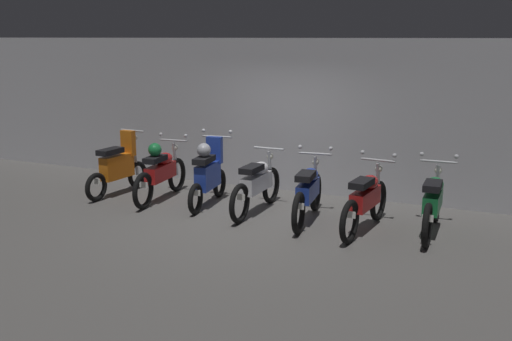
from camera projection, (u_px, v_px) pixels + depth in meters
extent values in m
plane|color=#565451|center=(245.00, 220.00, 9.76)|extent=(80.00, 80.00, 0.00)
cube|color=#ADADB2|center=(294.00, 116.00, 11.40)|extent=(16.00, 0.30, 2.90)
torus|color=black|center=(137.00, 175.00, 11.76)|extent=(0.13, 0.54, 0.53)
torus|color=black|center=(96.00, 187.00, 10.78)|extent=(0.13, 0.54, 0.53)
cube|color=orange|center=(117.00, 167.00, 11.21)|extent=(0.28, 0.75, 0.44)
cube|color=orange|center=(128.00, 143.00, 11.42)|extent=(0.29, 0.14, 0.48)
cube|color=black|center=(110.00, 151.00, 11.00)|extent=(0.28, 0.54, 0.10)
cylinder|color=#B7BABF|center=(132.00, 131.00, 11.49)|extent=(0.56, 0.08, 0.04)
cylinder|color=#B7BABF|center=(135.00, 154.00, 11.63)|extent=(0.07, 0.15, 0.85)
sphere|color=silver|center=(134.00, 138.00, 11.56)|extent=(0.12, 0.12, 0.12)
cube|color=white|center=(97.00, 182.00, 10.77)|extent=(0.16, 0.02, 0.10)
torus|color=black|center=(177.00, 175.00, 11.48)|extent=(0.15, 0.66, 0.65)
torus|color=black|center=(143.00, 191.00, 10.28)|extent=(0.15, 0.66, 0.65)
cube|color=red|center=(161.00, 172.00, 10.84)|extent=(0.29, 0.85, 0.28)
ellipsoid|color=red|center=(164.00, 159.00, 10.93)|extent=(0.30, 0.46, 0.22)
cube|color=black|center=(155.00, 159.00, 10.61)|extent=(0.29, 0.54, 0.10)
cylinder|color=#B7BABF|center=(173.00, 140.00, 11.23)|extent=(0.56, 0.09, 0.04)
sphere|color=#B7BABF|center=(161.00, 134.00, 11.29)|extent=(0.07, 0.07, 0.07)
sphere|color=#B7BABF|center=(186.00, 136.00, 11.13)|extent=(0.07, 0.07, 0.07)
cylinder|color=#B7BABF|center=(175.00, 159.00, 11.36)|extent=(0.07, 0.16, 0.65)
sphere|color=silver|center=(175.00, 148.00, 11.31)|extent=(0.12, 0.12, 0.12)
cube|color=white|center=(144.00, 185.00, 10.28)|extent=(0.16, 0.03, 0.10)
sphere|color=#197238|center=(155.00, 150.00, 10.57)|extent=(0.24, 0.24, 0.24)
torus|color=black|center=(219.00, 183.00, 11.07)|extent=(0.15, 0.54, 0.53)
torus|color=black|center=(195.00, 199.00, 10.00)|extent=(0.15, 0.54, 0.53)
cube|color=#1E389E|center=(208.00, 176.00, 10.48)|extent=(0.31, 0.76, 0.44)
cube|color=#1E389E|center=(214.00, 150.00, 10.71)|extent=(0.29, 0.15, 0.48)
cube|color=black|center=(204.00, 160.00, 10.26)|extent=(0.30, 0.55, 0.10)
cylinder|color=#B7BABF|center=(217.00, 137.00, 10.79)|extent=(0.56, 0.10, 0.04)
sphere|color=#B7BABF|center=(204.00, 130.00, 10.84)|extent=(0.07, 0.07, 0.07)
sphere|color=#B7BABF|center=(231.00, 132.00, 10.69)|extent=(0.07, 0.07, 0.07)
cylinder|color=#B7BABF|center=(218.00, 162.00, 10.94)|extent=(0.07, 0.15, 0.85)
sphere|color=silver|center=(218.00, 144.00, 10.87)|extent=(0.12, 0.12, 0.12)
cube|color=white|center=(196.00, 193.00, 10.00)|extent=(0.16, 0.03, 0.10)
sphere|color=#9EA0A8|center=(204.00, 150.00, 10.22)|extent=(0.24, 0.24, 0.24)
torus|color=black|center=(271.00, 185.00, 10.66)|extent=(0.09, 0.65, 0.65)
torus|color=black|center=(239.00, 203.00, 9.51)|extent=(0.09, 0.65, 0.65)
cube|color=silver|center=(256.00, 183.00, 10.04)|extent=(0.23, 0.83, 0.28)
ellipsoid|color=silver|center=(260.00, 168.00, 10.13)|extent=(0.26, 0.44, 0.22)
cube|color=black|center=(252.00, 169.00, 9.82)|extent=(0.24, 0.52, 0.10)
cylinder|color=#B7BABF|center=(269.00, 148.00, 10.42)|extent=(0.56, 0.04, 0.04)
cylinder|color=#B7BABF|center=(270.00, 168.00, 10.55)|extent=(0.06, 0.16, 0.65)
sphere|color=silver|center=(270.00, 156.00, 10.50)|extent=(0.12, 0.12, 0.12)
cube|color=white|center=(240.00, 197.00, 9.51)|extent=(0.16, 0.01, 0.10)
torus|color=black|center=(316.00, 192.00, 10.20)|extent=(0.17, 0.66, 0.65)
torus|color=black|center=(298.00, 213.00, 8.99)|extent=(0.17, 0.66, 0.65)
cube|color=#1E389E|center=(308.00, 190.00, 9.55)|extent=(0.32, 0.85, 0.28)
ellipsoid|color=#1E389E|center=(310.00, 175.00, 9.65)|extent=(0.31, 0.47, 0.22)
cube|color=black|center=(306.00, 176.00, 9.32)|extent=(0.30, 0.55, 0.10)
cylinder|color=#B7BABF|center=(315.00, 154.00, 9.95)|extent=(0.56, 0.11, 0.04)
sphere|color=#B7BABF|center=(300.00, 147.00, 10.01)|extent=(0.07, 0.07, 0.07)
sphere|color=#B7BABF|center=(331.00, 149.00, 9.86)|extent=(0.07, 0.07, 0.07)
cylinder|color=#B7BABF|center=(315.00, 175.00, 10.08)|extent=(0.08, 0.16, 0.65)
sphere|color=silver|center=(316.00, 162.00, 10.03)|extent=(0.12, 0.12, 0.12)
cube|color=white|center=(299.00, 206.00, 8.99)|extent=(0.16, 0.03, 0.10)
torus|color=black|center=(378.00, 201.00, 9.67)|extent=(0.15, 0.66, 0.65)
torus|color=black|center=(349.00, 222.00, 8.57)|extent=(0.15, 0.66, 0.65)
cube|color=red|center=(365.00, 199.00, 9.08)|extent=(0.30, 0.85, 0.28)
ellipsoid|color=red|center=(369.00, 182.00, 9.16)|extent=(0.30, 0.46, 0.22)
cube|color=black|center=(362.00, 183.00, 8.86)|extent=(0.29, 0.54, 0.10)
cylinder|color=#B7BABF|center=(378.00, 160.00, 9.43)|extent=(0.56, 0.09, 0.04)
sphere|color=#B7BABF|center=(363.00, 152.00, 9.53)|extent=(0.07, 0.07, 0.07)
sphere|color=#B7BABF|center=(395.00, 156.00, 9.28)|extent=(0.07, 0.07, 0.07)
cylinder|color=#B7BABF|center=(378.00, 182.00, 9.55)|extent=(0.07, 0.16, 0.65)
sphere|color=silver|center=(379.00, 169.00, 9.51)|extent=(0.12, 0.12, 0.12)
cube|color=white|center=(350.00, 215.00, 8.57)|extent=(0.16, 0.03, 0.10)
torus|color=black|center=(436.00, 202.00, 9.57)|extent=(0.11, 0.65, 0.65)
torus|color=black|center=(427.00, 226.00, 8.39)|extent=(0.11, 0.65, 0.65)
cube|color=#197238|center=(433.00, 201.00, 8.94)|extent=(0.25, 0.84, 0.28)
ellipsoid|color=#197238|center=(435.00, 184.00, 9.03)|extent=(0.28, 0.45, 0.22)
cube|color=black|center=(433.00, 186.00, 8.71)|extent=(0.26, 0.53, 0.10)
cylinder|color=#B7BABF|center=(439.00, 162.00, 9.32)|extent=(0.56, 0.06, 0.04)
sphere|color=#B7BABF|center=(422.00, 154.00, 9.40)|extent=(0.07, 0.07, 0.07)
sphere|color=#B7BABF|center=(456.00, 156.00, 9.21)|extent=(0.07, 0.07, 0.07)
cylinder|color=#B7BABF|center=(437.00, 184.00, 9.45)|extent=(0.06, 0.16, 0.65)
sphere|color=silver|center=(438.00, 170.00, 9.40)|extent=(0.12, 0.12, 0.12)
cube|color=white|center=(428.00, 218.00, 8.40)|extent=(0.16, 0.02, 0.10)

